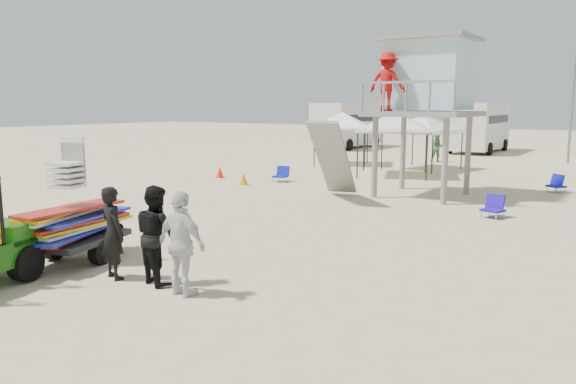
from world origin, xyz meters
The scene contains 20 objects.
ground centered at (0.00, 0.00, 0.00)m, with size 140.00×140.00×0.00m, color beige.
surf_trailer centered at (-2.63, 0.00, 0.90)m, with size 1.76×2.55×2.21m.
man_left centered at (-1.11, -0.30, 0.85)m, with size 0.62×0.40×1.69m, color black.
man_mid centered at (-0.26, -0.05, 0.88)m, with size 0.85×0.66×1.75m, color black.
man_right centered at (0.59, -0.30, 0.88)m, with size 1.03×0.43×1.75m, color silver.
lifeguard_tower centered at (0.16, 11.91, 3.92)m, with size 3.34×3.34×5.26m.
canopy_white_a centered at (-2.79, 16.54, 2.68)m, with size 3.89×3.89×3.23m.
canopy_white_b centered at (-6.95, 19.53, 2.61)m, with size 3.55×3.55×3.16m.
canopy_white_c centered at (-2.63, 19.72, 2.49)m, with size 3.44×3.44×3.04m.
umbrella_a centered at (-7.00, 17.49, 0.93)m, with size 2.03×2.07×1.87m, color #B0122D.
umbrella_b centered at (-7.70, 19.70, 0.92)m, with size 2.00×2.04×1.84m, color #ECA414.
cone_near centered at (-6.60, 10.61, 0.25)m, with size 0.34×0.34×0.50m, color orange.
cone_far centered at (-8.75, 11.71, 0.25)m, with size 0.34×0.34×0.50m, color #FF2608.
beach_chair_a centered at (-5.84, 12.17, 0.31)m, with size 0.62×0.67×0.64m.
beach_chair_b centered at (3.29, 9.28, 0.31)m, with size 0.66×0.71×0.64m.
beach_chair_c centered at (4.05, 15.34, 0.31)m, with size 0.73×0.84×0.64m.
rv_far_left centered at (-12.00, 29.99, 1.80)m, with size 2.64×6.80×3.25m.
rv_mid_left centered at (-3.00, 31.49, 1.80)m, with size 2.65×6.50×3.25m.
light_pole_left centered at (3.00, 27.00, 4.00)m, with size 0.14×0.14×8.00m, color slate.
distant_beachgoers centered at (1.68, 24.91, 0.82)m, with size 14.50×5.30×1.68m.
Camera 1 is at (6.94, -6.81, 3.13)m, focal length 35.00 mm.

